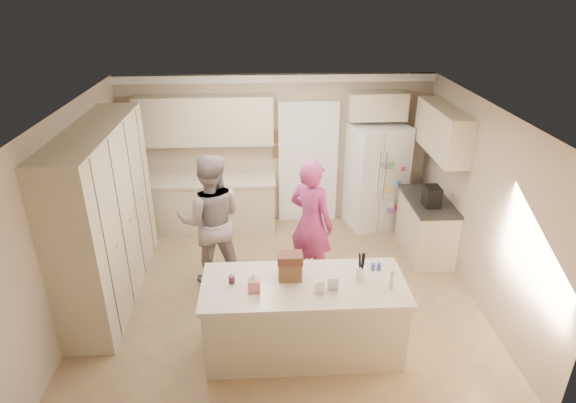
{
  "coord_description": "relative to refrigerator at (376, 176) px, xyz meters",
  "views": [
    {
      "loc": [
        -0.21,
        -5.52,
        4.01
      ],
      "look_at": [
        0.1,
        0.35,
        1.25
      ],
      "focal_mm": 30.0,
      "sensor_mm": 36.0,
      "label": 1
    }
  ],
  "objects": [
    {
      "name": "shaker_pepper",
      "position": [
        -0.62,
        -2.9,
        0.07
      ],
      "size": [
        0.05,
        0.05,
        0.09
      ],
      "primitive_type": "cylinder",
      "color": "#3845A6",
      "rests_on": "island_top"
    },
    {
      "name": "jam_jar",
      "position": [
        -2.31,
        -3.07,
        0.07
      ],
      "size": [
        0.07,
        0.07,
        0.09
      ],
      "primitive_type": "cylinder",
      "color": "#59263F",
      "rests_on": "island_top"
    },
    {
      "name": "fridge_handle_r",
      "position": [
        0.05,
        -0.37,
        0.15
      ],
      "size": [
        0.02,
        0.02,
        0.85
      ],
      "primitive_type": "cylinder",
      "color": "silver",
      "rests_on": "refrigerator"
    },
    {
      "name": "right_upper_cab",
      "position": [
        0.72,
        -0.82,
        1.05
      ],
      "size": [
        0.35,
        1.5,
        0.7
      ],
      "primitive_type": "cube",
      "color": "beige",
      "rests_on": "wall_right"
    },
    {
      "name": "ceiling",
      "position": [
        -1.71,
        -2.02,
        1.71
      ],
      "size": [
        5.2,
        4.6,
        0.02
      ],
      "primitive_type": "cube",
      "color": "white",
      "rests_on": "wall_back"
    },
    {
      "name": "doorway_opening",
      "position": [
        -1.16,
        0.26,
        0.15
      ],
      "size": [
        0.9,
        0.06,
        2.1
      ],
      "primitive_type": "cube",
      "color": "black",
      "rests_on": "floor"
    },
    {
      "name": "tissue_plume",
      "position": [
        -2.06,
        -3.22,
        0.2
      ],
      "size": [
        0.08,
        0.08,
        0.08
      ],
      "primitive_type": "cone",
      "color": "white",
      "rests_on": "tissue_box"
    },
    {
      "name": "water_bottle",
      "position": [
        -0.56,
        -3.27,
        0.14
      ],
      "size": [
        0.07,
        0.07,
        0.24
      ],
      "primitive_type": "cylinder",
      "color": "silver",
      "rests_on": "island_top"
    },
    {
      "name": "shaker_salt",
      "position": [
        -0.69,
        -2.9,
        0.07
      ],
      "size": [
        0.05,
        0.05,
        0.09
      ],
      "primitive_type": "cylinder",
      "color": "#3845A6",
      "rests_on": "island_top"
    },
    {
      "name": "tissue_box",
      "position": [
        -2.06,
        -3.22,
        0.1
      ],
      "size": [
        0.13,
        0.13,
        0.14
      ],
      "primitive_type": "cube",
      "color": "pink",
      "rests_on": "island_top"
    },
    {
      "name": "right_countertop",
      "position": [
        0.58,
        -1.02,
        0.0
      ],
      "size": [
        0.63,
        1.24,
        0.04
      ],
      "primitive_type": "cube",
      "color": "#2D2B28",
      "rests_on": "right_base_cab"
    },
    {
      "name": "doorway_casing",
      "position": [
        -1.16,
        0.22,
        0.15
      ],
      "size": [
        1.02,
        0.03,
        2.22
      ],
      "primitive_type": "cube",
      "color": "white",
      "rests_on": "floor"
    },
    {
      "name": "back_base_cab",
      "position": [
        -2.86,
        -0.02,
        -0.46
      ],
      "size": [
        2.2,
        0.6,
        0.88
      ],
      "primitive_type": "cube",
      "color": "beige",
      "rests_on": "floor"
    },
    {
      "name": "floor",
      "position": [
        -1.71,
        -2.02,
        -0.91
      ],
      "size": [
        5.2,
        4.6,
        0.02
      ],
      "primitive_type": "cube",
      "color": "#8E7355",
      "rests_on": "ground"
    },
    {
      "name": "pantry_bank",
      "position": [
        -4.01,
        -1.82,
        0.28
      ],
      "size": [
        0.6,
        2.6,
        2.35
      ],
      "primitive_type": "cube",
      "color": "beige",
      "rests_on": "floor"
    },
    {
      "name": "dollhouse_roof",
      "position": [
        -1.66,
        -3.02,
        0.3
      ],
      "size": [
        0.28,
        0.2,
        0.1
      ],
      "primitive_type": "cube",
      "color": "#592D1E",
      "rests_on": "dollhouse_body"
    },
    {
      "name": "fridge_handle_l",
      "position": [
        -0.05,
        -0.37,
        0.15
      ],
      "size": [
        0.02,
        0.02,
        0.85
      ],
      "primitive_type": "cylinder",
      "color": "silver",
      "rests_on": "refrigerator"
    },
    {
      "name": "fridge_magnets",
      "position": [
        0.0,
        -0.36,
        0.0
      ],
      "size": [
        0.76,
        0.02,
        1.44
      ],
      "primitive_type": null,
      "color": "tan",
      "rests_on": "refrigerator"
    },
    {
      "name": "greeting_card_a",
      "position": [
        -1.36,
        -3.32,
        0.11
      ],
      "size": [
        0.12,
        0.06,
        0.16
      ],
      "primitive_type": "cube",
      "rotation": [
        0.15,
        0.0,
        0.2
      ],
      "color": "white",
      "rests_on": "island_top"
    },
    {
      "name": "crown_back",
      "position": [
        -1.71,
        0.24,
        1.63
      ],
      "size": [
        5.2,
        0.08,
        0.12
      ],
      "primitive_type": "cube",
      "color": "white",
      "rests_on": "wall_back"
    },
    {
      "name": "fridge_seam",
      "position": [
        0.0,
        -0.35,
        0.0
      ],
      "size": [
        0.02,
        0.02,
        1.78
      ],
      "primitive_type": "cube",
      "color": "gray",
      "rests_on": "refrigerator"
    },
    {
      "name": "back_countertop",
      "position": [
        -2.86,
        -0.03,
        0.0
      ],
      "size": [
        2.24,
        0.63,
        0.04
      ],
      "primitive_type": "cube",
      "color": "beige",
      "rests_on": "back_base_cab"
    },
    {
      "name": "wall_front",
      "position": [
        -1.71,
        -4.33,
        0.4
      ],
      "size": [
        5.2,
        0.02,
        2.6
      ],
      "primitive_type": "cube",
      "color": "tan",
      "rests_on": "ground"
    },
    {
      "name": "dollhouse_body",
      "position": [
        -1.66,
        -3.02,
        0.14
      ],
      "size": [
        0.26,
        0.18,
        0.22
      ],
      "primitive_type": "cube",
      "color": "brown",
      "rests_on": "island_top"
    },
    {
      "name": "right_base_cab",
      "position": [
        0.59,
        -1.02,
        -0.46
      ],
      "size": [
        0.6,
        1.2,
        0.88
      ],
      "primitive_type": "cube",
      "color": "beige",
      "rests_on": "floor"
    },
    {
      "name": "refrigerator",
      "position": [
        0.0,
        0.0,
        0.0
      ],
      "size": [
        1.05,
        0.91,
        1.8
      ],
      "primitive_type": "cube",
      "rotation": [
        0.0,
        0.0,
        0.26
      ],
      "color": "white",
      "rests_on": "floor"
    },
    {
      "name": "wall_right",
      "position": [
        0.9,
        -2.02,
        0.4
      ],
      "size": [
        0.02,
        4.6,
        2.6
      ],
      "primitive_type": "cube",
      "color": "tan",
      "rests_on": "ground"
    },
    {
      "name": "coffee_maker",
      "position": [
        0.54,
        -1.22,
        0.17
      ],
      "size": [
        0.22,
        0.28,
        0.3
      ],
      "primitive_type": "cube",
      "color": "black",
      "rests_on": "right_countertop"
    },
    {
      "name": "wall_back",
      "position": [
        -1.71,
        0.29,
        0.4
      ],
      "size": [
        5.2,
        0.02,
        2.6
      ],
      "primitive_type": "cube",
      "color": "tan",
      "rests_on": "ground"
    },
    {
      "name": "teen_boy",
      "position": [
        -2.66,
        -1.62,
        0.06
      ],
      "size": [
        0.97,
        0.78,
        1.93
      ],
      "primitive_type": "imported",
      "rotation": [
        0.0,
        0.0,
        3.19
      ],
      "color": "gray",
      "rests_on": "floor"
    },
    {
      "name": "over_fridge_cab",
      "position": [
        -0.06,
        0.1,
        1.2
      ],
      "size": [
        0.95,
        0.35,
        0.45
      ],
      "primitive_type": "cube",
      "color": "beige",
      "rests_on": "wall_back"
    },
    {
      "name": "utensil_crock",
      "position": [
        -0.86,
        -3.07,
        0.1
      ],
      "size": [
        0.13,
        0.13,
        0.15
      ],
      "primitive_type": "cylinder",
      "color": "white",
      "rests_on": "island_top"
    },
    {
      "name": "wall_left",
      "position": [
        -4.32,
        -2.02,
        0.4
      ],
      "size": [
        0.02,
        4.6,
        2.6
      ],
      "primitive_type": "cube",
      "color": "tan",
      "rests_on": "ground"
    },
    {
      "name": "island_top",
      "position": [
        -1.51,
        -3.12,
        0.0
      ],
      "size": [
        2.28,
        0.96,
        0.05
      ],
      "primitive_type": "cube",
      "color": "beige",
      "rests_on": "island_base"
    },
    {
      "name": "greeting_card_b",
      "position": [
        -1.21,
        -3.27,
        0.11
      ],
      "size": [
        0.12,
        0.05,
        0.16
      ],
      "primitive_type": "cube",
      "rotation": [
        0.15,
        0.0,
        -0.1
      ],
      "color": "silver",
      "rests_on": "island_top"
    },
    {
      "name": "wall_frame_upper",
      "position": [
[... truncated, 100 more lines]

